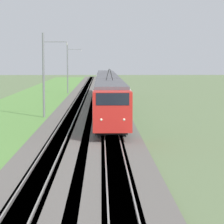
# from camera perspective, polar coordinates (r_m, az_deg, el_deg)

# --- Properties ---
(ballast_main) EXTENTS (240.00, 4.40, 0.30)m
(ballast_main) POSITION_cam_1_polar(r_m,az_deg,el_deg) (56.51, -4.27, -0.30)
(ballast_main) COLOR #605B56
(ballast_main) RESTS_ON ground
(ballast_adjacent) EXTENTS (240.00, 4.40, 0.30)m
(ballast_adjacent) POSITION_cam_1_polar(r_m,az_deg,el_deg) (56.43, -0.39, -0.29)
(ballast_adjacent) COLOR #605B56
(ballast_adjacent) RESTS_ON ground
(track_main) EXTENTS (240.00, 1.57, 0.45)m
(track_main) POSITION_cam_1_polar(r_m,az_deg,el_deg) (56.51, -4.27, -0.29)
(track_main) COLOR #4C4238
(track_main) RESTS_ON ground
(track_adjacent) EXTENTS (240.00, 1.57, 0.45)m
(track_adjacent) POSITION_cam_1_polar(r_m,az_deg,el_deg) (56.43, -0.39, -0.28)
(track_adjacent) COLOR #4C4238
(track_adjacent) RESTS_ON ground
(grass_verge) EXTENTS (240.00, 12.28, 0.12)m
(grass_verge) POSITION_cam_1_polar(r_m,az_deg,el_deg) (57.13, -10.09, -0.40)
(grass_verge) COLOR #5B8E42
(grass_verge) RESTS_ON ground
(passenger_train) EXTENTS (59.65, 2.85, 5.14)m
(passenger_train) POSITION_cam_1_polar(r_m,az_deg,el_deg) (66.04, -0.51, 2.55)
(passenger_train) COLOR red
(passenger_train) RESTS_ON ground
(catenary_mast_mid) EXTENTS (0.22, 2.56, 8.71)m
(catenary_mast_mid) POSITION_cam_1_polar(r_m,az_deg,el_deg) (54.40, -7.31, 4.03)
(catenary_mast_mid) COLOR slate
(catenary_mast_mid) RESTS_ON ground
(catenary_mast_far) EXTENTS (0.22, 2.56, 8.68)m
(catenary_mast_far) POSITION_cam_1_polar(r_m,az_deg,el_deg) (93.30, -4.76, 4.72)
(catenary_mast_far) COLOR slate
(catenary_mast_far) RESTS_ON ground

